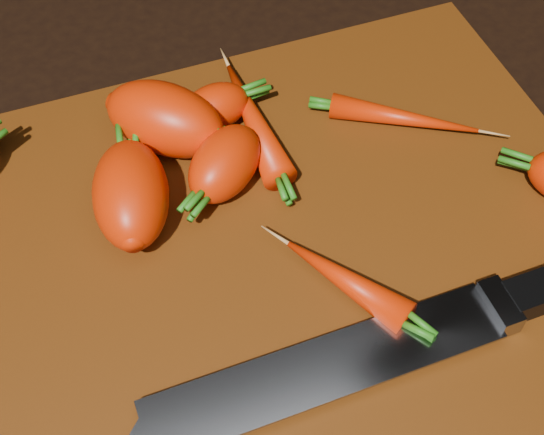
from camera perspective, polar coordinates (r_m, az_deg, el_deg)
name	(u,v)px	position (r m, az deg, el deg)	size (l,w,h in m)	color
ground	(277,256)	(0.56, 0.36, -2.91)	(2.00, 2.00, 0.01)	black
cutting_board	(277,248)	(0.55, 0.36, -2.28)	(0.50, 0.40, 0.01)	#5C2A08
carrot_1	(165,119)	(0.59, -8.06, 7.36)	(0.10, 0.06, 0.06)	red
carrot_2	(131,194)	(0.55, -10.58, 1.74)	(0.09, 0.05, 0.05)	red
carrot_3	(225,164)	(0.56, -3.59, 4.08)	(0.07, 0.05, 0.05)	red
carrot_4	(215,107)	(0.61, -4.32, 8.28)	(0.06, 0.04, 0.04)	red
carrot_6	(253,119)	(0.60, -1.42, 7.39)	(0.13, 0.03, 0.03)	red
carrot_7	(404,118)	(0.62, 9.90, 7.40)	(0.12, 0.02, 0.02)	red
carrot_8	(346,280)	(0.51, 5.57, -4.73)	(0.10, 0.03, 0.03)	red
knife	(359,356)	(0.49, 6.60, -10.36)	(0.39, 0.04, 0.02)	gray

